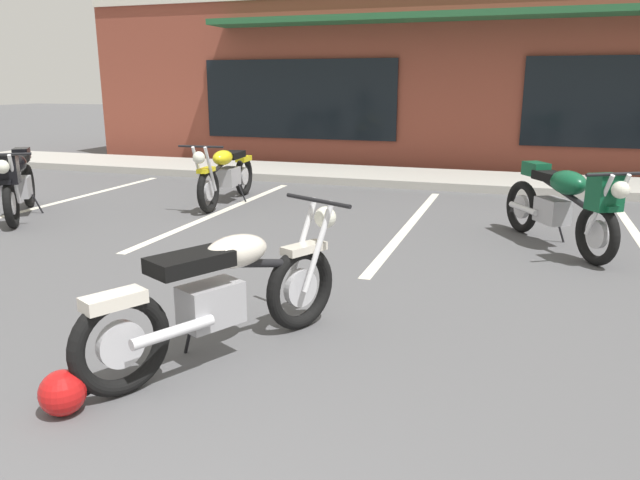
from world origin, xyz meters
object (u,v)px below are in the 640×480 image
motorcycle_black_cruiser (226,174)px  motorcycle_silver_naked (563,203)px  motorcycle_foreground_classic (224,292)px  helmet_on_pavement (63,393)px  motorcycle_blue_standard (17,180)px

motorcycle_black_cruiser → motorcycle_silver_naked: same height
motorcycle_foreground_classic → motorcycle_silver_naked: same height
motorcycle_black_cruiser → helmet_on_pavement: size_ratio=8.11×
helmet_on_pavement → motorcycle_blue_standard: bearing=136.2°
motorcycle_blue_standard → helmet_on_pavement: 5.76m
motorcycle_foreground_classic → helmet_on_pavement: bearing=-118.4°
motorcycle_blue_standard → motorcycle_black_cruiser: bearing=39.8°
motorcycle_blue_standard → helmet_on_pavement: bearing=-43.8°
motorcycle_foreground_classic → motorcycle_blue_standard: bearing=147.2°
motorcycle_silver_naked → helmet_on_pavement: 5.40m
motorcycle_foreground_classic → motorcycle_blue_standard: (-4.67, 3.01, 0.07)m
motorcycle_silver_naked → motorcycle_black_cruiser: bearing=165.7°
motorcycle_foreground_classic → motorcycle_blue_standard: size_ratio=1.07×
motorcycle_silver_naked → helmet_on_pavement: bearing=-121.3°
motorcycle_blue_standard → motorcycle_silver_naked: bearing=5.2°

